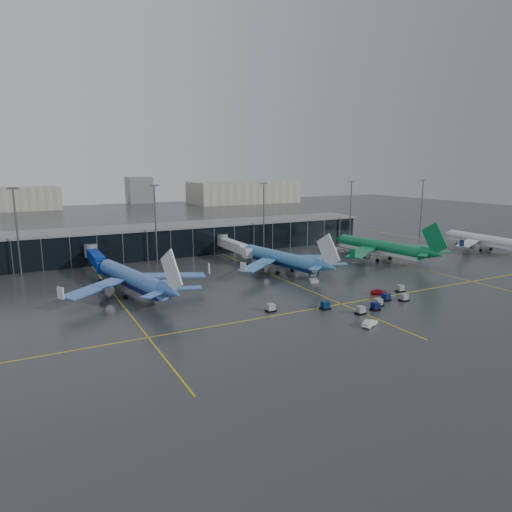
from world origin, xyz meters
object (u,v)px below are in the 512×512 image
mobile_airstair (314,279)px  airliner_klm_near (281,250)px  airliner_ba (483,234)px  baggage_carts (364,302)px  service_van_red (379,292)px  airliner_arkefly (132,268)px  service_van_white (370,323)px  airliner_aer_lingus (380,239)px

mobile_airstair → airliner_klm_near: bearing=121.4°
airliner_klm_near → airliner_ba: bearing=-12.5°
baggage_carts → service_van_red: 10.51m
baggage_carts → mobile_airstair: 23.02m
airliner_arkefly → service_van_white: bearing=-61.8°
airliner_aer_lingus → airliner_ba: bearing=-11.8°
airliner_klm_near → baggage_carts: airliner_klm_near is taller
airliner_arkefly → service_van_white: size_ratio=10.14×
service_van_white → service_van_red: bearing=-69.8°
service_van_red → baggage_carts: bearing=151.4°
service_van_red → service_van_white: size_ratio=0.94×
airliner_arkefly → airliner_aer_lingus: (83.88, 4.77, 0.25)m
airliner_aer_lingus → baggage_carts: (-39.03, -37.70, -6.29)m
airliner_klm_near → baggage_carts: 38.26m
airliner_arkefly → airliner_klm_near: 45.40m
airliner_ba → mobile_airstair: airliner_ba is taller
airliner_arkefly → airliner_klm_near: (45.13, 4.88, -0.25)m
airliner_aer_lingus → service_van_red: (-29.83, -32.62, -6.35)m
airliner_arkefly → airliner_klm_near: size_ratio=1.04×
airliner_ba → service_van_red: size_ratio=9.82×
mobile_airstair → service_van_white: mobile_airstair is taller
baggage_carts → service_van_red: baggage_carts is taller
airliner_arkefly → airliner_ba: (131.54, 0.78, -0.63)m
mobile_airstair → service_van_white: (-10.48, -34.39, -0.05)m
airliner_aer_lingus → airliner_ba: (47.66, -3.99, -0.88)m
airliner_klm_near → airliner_ba: airliner_klm_near is taller
airliner_arkefly → airliner_klm_near: airliner_arkefly is taller
service_van_white → airliner_aer_lingus: bearing=-67.1°
airliner_ba → baggage_carts: airliner_ba is taller
mobile_airstair → airliner_arkefly: bearing=-167.7°
airliner_ba → service_van_white: (-95.06, -45.18, -5.45)m
airliner_klm_near → airliner_aer_lingus: size_ratio=0.93×
mobile_airstair → service_van_red: bearing=-43.9°
airliner_aer_lingus → mobile_airstair: 40.26m
airliner_arkefly → service_van_red: (54.05, -27.85, -6.11)m
airliner_aer_lingus → service_van_white: 68.59m
airliner_klm_near → airliner_arkefly: bearing=176.4°
airliner_aer_lingus → service_van_white: airliner_aer_lingus is taller
airliner_klm_near → service_van_white: 50.38m
baggage_carts → service_van_red: (9.20, 5.08, -0.06)m
airliner_klm_near → airliner_aer_lingus: bearing=-10.0°
airliner_ba → mobile_airstair: bearing=-170.0°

